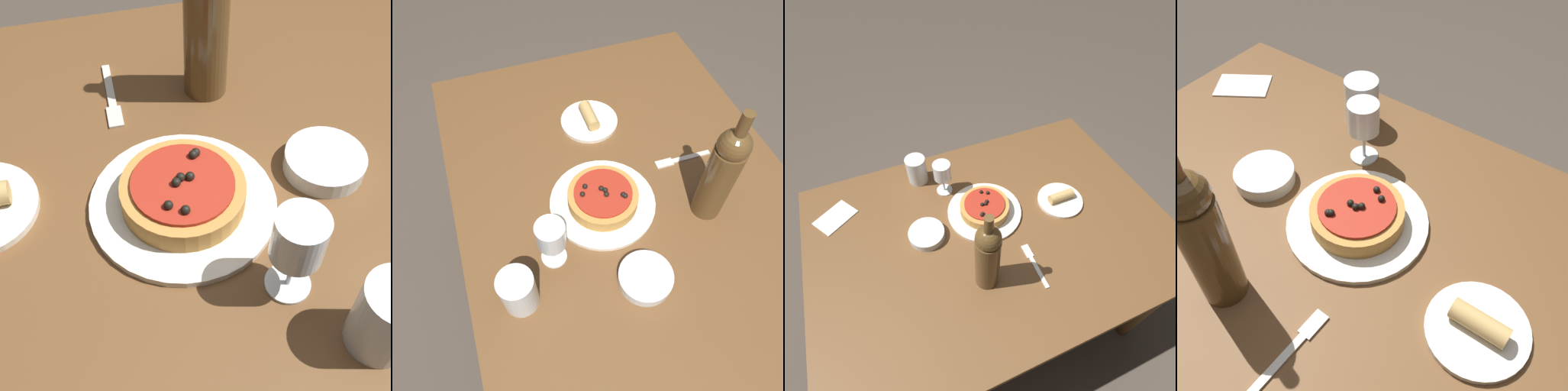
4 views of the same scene
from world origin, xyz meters
The scene contains 11 objects.
ground_plane centered at (0.00, 0.00, 0.00)m, with size 14.00×14.00×0.00m, color #4C4238.
dining_table centered at (0.00, 0.00, 0.66)m, with size 1.32×0.93×0.75m.
dinner_plate centered at (0.01, 0.08, 0.76)m, with size 0.28×0.28×0.01m.
pizza centered at (0.01, 0.08, 0.79)m, with size 0.19×0.19×0.06m.
wine_glass centered at (-0.10, 0.24, 0.86)m, with size 0.07×0.07×0.15m.
wine_bottle centered at (-0.10, -0.18, 0.91)m, with size 0.08×0.08×0.34m.
water_cup centered at (-0.18, 0.35, 0.81)m, with size 0.08×0.08×0.12m.
side_bowl centered at (-0.23, 0.06, 0.77)m, with size 0.13×0.13×0.03m.
fork centered at (0.08, -0.19, 0.76)m, with size 0.03×0.17×0.00m.
side_plate centered at (0.31, 0.01, 0.76)m, with size 0.18×0.18×0.05m.
paper_napkin centered at (-0.53, 0.27, 0.75)m, with size 0.17×0.16×0.00m.
Camera 4 is at (0.36, -0.37, 1.48)m, focal length 42.00 mm.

